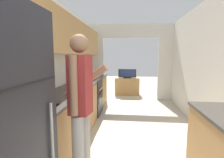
# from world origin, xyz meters

# --- Properties ---
(wall_left) EXTENTS (0.38, 7.84, 2.50)m
(wall_left) POSITION_xyz_m (-1.31, 2.54, 1.52)
(wall_left) COLOR silver
(wall_left) RESTS_ON ground_plane
(wall_far_with_doorway) EXTENTS (3.12, 0.06, 2.50)m
(wall_far_with_doorway) POSITION_xyz_m (0.00, 5.47, 1.46)
(wall_far_with_doorway) COLOR silver
(wall_far_with_doorway) RESTS_ON ground_plane
(counter_left) EXTENTS (0.62, 4.24, 0.89)m
(counter_left) POSITION_xyz_m (-1.06, 2.91, 0.44)
(counter_left) COLOR #B2844C
(counter_left) RESTS_ON ground_plane
(range_oven) EXTENTS (0.66, 0.72, 1.03)m
(range_oven) POSITION_xyz_m (-1.05, 3.86, 0.45)
(range_oven) COLOR black
(range_oven) RESTS_ON ground_plane
(person) EXTENTS (0.55, 0.42, 1.70)m
(person) POSITION_xyz_m (-0.54, 1.38, 0.92)
(person) COLOR #9E9E9E
(person) RESTS_ON ground_plane
(tv_cabinet) EXTENTS (0.91, 0.42, 0.64)m
(tv_cabinet) POSITION_xyz_m (-0.11, 6.16, 0.32)
(tv_cabinet) COLOR #B2844C
(tv_cabinet) RESTS_ON ground_plane
(television) EXTENTS (0.66, 0.16, 0.33)m
(television) POSITION_xyz_m (-0.11, 6.12, 0.81)
(television) COLOR black
(television) RESTS_ON tv_cabinet
(knife) EXTENTS (0.16, 0.32, 0.02)m
(knife) POSITION_xyz_m (-1.08, 4.47, 0.89)
(knife) COLOR #B7B7BC
(knife) RESTS_ON counter_left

